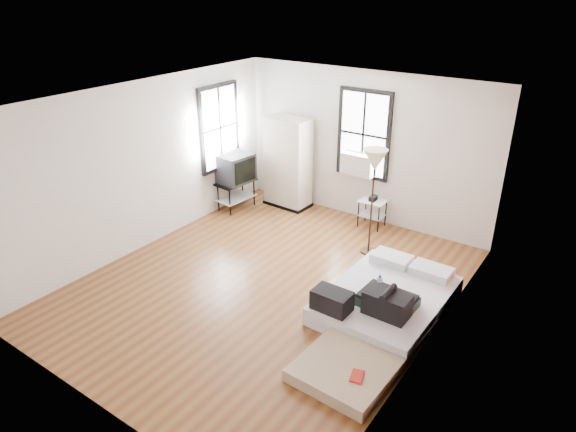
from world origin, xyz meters
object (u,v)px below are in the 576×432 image
Objects in this scene: mattress_bare at (371,337)px; side_table at (373,206)px; mattress_main at (386,298)px; floor_lamp at (375,165)px; wardrobe at (288,163)px; tv_stand at (235,170)px.

mattress_bare is 3.49m from side_table.
mattress_main is 2.67m from side_table.
floor_lamp is (-1.13, 2.19, 1.43)m from mattress_bare.
wardrobe is at bearing -177.84° from side_table.
floor_lamp is at bearing -66.20° from side_table.
wardrobe is 2.95× the size of side_table.
side_table is at bearing 113.80° from floor_lamp.
wardrobe is 1.05m from tv_stand.
floor_lamp is at bearing 119.60° from mattress_bare.
side_table is at bearing 118.57° from mattress_bare.
mattress_bare is at bearing -76.42° from mattress_main.
mattress_bare is 4.63m from wardrobe.
side_table is 0.54× the size of tv_stand.
wardrobe reaches higher than tv_stand.
side_table is 0.34× the size of floor_lamp.
side_table reaches higher than mattress_bare.
wardrobe is at bearing 146.24° from mattress_main.
tv_stand is (-2.61, -0.80, 0.41)m from side_table.
floor_lamp is 3.11m from tv_stand.
mattress_main is at bearing -59.39° from side_table.
floor_lamp reaches higher than mattress_main.
wardrobe reaches higher than mattress_main.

